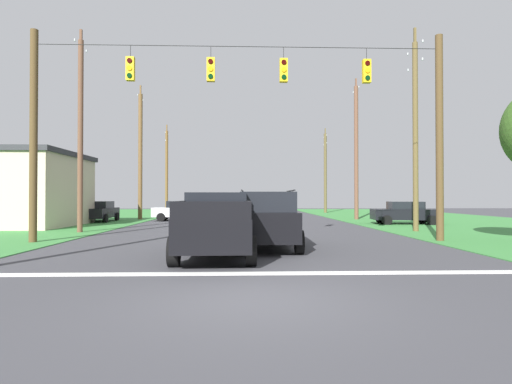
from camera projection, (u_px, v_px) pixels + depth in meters
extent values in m
plane|color=#3D3D42|center=(252.00, 299.00, 7.25)|extent=(120.00, 120.00, 0.00)
cube|color=white|center=(250.00, 273.00, 9.67)|extent=(13.86, 0.45, 0.01)
cube|color=white|center=(247.00, 244.00, 15.67)|extent=(2.50, 0.15, 0.01)
cube|color=white|center=(246.00, 230.00, 22.60)|extent=(2.50, 0.15, 0.01)
cube|color=white|center=(245.00, 221.00, 30.66)|extent=(2.50, 0.15, 0.01)
cube|color=white|center=(245.00, 218.00, 35.23)|extent=(2.50, 0.15, 0.01)
cube|color=white|center=(244.00, 215.00, 41.11)|extent=(2.50, 0.15, 0.01)
cylinder|color=#513C22|center=(34.00, 136.00, 16.31)|extent=(0.30, 0.30, 8.49)
cylinder|color=#513C22|center=(439.00, 138.00, 16.85)|extent=(0.30, 0.30, 8.49)
cylinder|color=black|center=(240.00, 47.00, 16.62)|extent=(16.40, 0.02, 0.02)
cylinder|color=black|center=(130.00, 51.00, 16.48)|extent=(0.02, 0.02, 0.48)
cube|color=yellow|center=(130.00, 69.00, 16.47)|extent=(0.32, 0.24, 0.95)
cylinder|color=#310503|center=(129.00, 60.00, 16.33)|extent=(0.20, 0.04, 0.20)
cylinder|color=orange|center=(129.00, 68.00, 16.33)|extent=(0.20, 0.04, 0.20)
cylinder|color=black|center=(129.00, 75.00, 16.32)|extent=(0.20, 0.04, 0.20)
cylinder|color=black|center=(211.00, 52.00, 16.58)|extent=(0.02, 0.02, 0.48)
cube|color=yellow|center=(211.00, 70.00, 16.57)|extent=(0.32, 0.24, 0.95)
cylinder|color=#310503|center=(211.00, 61.00, 16.44)|extent=(0.20, 0.04, 0.20)
cylinder|color=orange|center=(211.00, 69.00, 16.43)|extent=(0.20, 0.04, 0.20)
cylinder|color=black|center=(211.00, 76.00, 16.43)|extent=(0.20, 0.04, 0.20)
cylinder|color=black|center=(284.00, 53.00, 16.68)|extent=(0.02, 0.02, 0.48)
cube|color=yellow|center=(284.00, 70.00, 16.67)|extent=(0.32, 0.24, 0.95)
cylinder|color=#310503|center=(284.00, 62.00, 16.53)|extent=(0.20, 0.04, 0.20)
cylinder|color=orange|center=(284.00, 70.00, 16.53)|extent=(0.20, 0.04, 0.20)
cylinder|color=black|center=(284.00, 77.00, 16.53)|extent=(0.20, 0.04, 0.20)
cylinder|color=black|center=(367.00, 54.00, 16.79)|extent=(0.02, 0.02, 0.48)
cube|color=yellow|center=(367.00, 71.00, 16.78)|extent=(0.32, 0.24, 0.95)
cylinder|color=#310503|center=(368.00, 63.00, 16.65)|extent=(0.20, 0.04, 0.20)
cylinder|color=orange|center=(368.00, 70.00, 16.64)|extent=(0.20, 0.04, 0.20)
cylinder|color=black|center=(368.00, 78.00, 16.64)|extent=(0.20, 0.04, 0.20)
cube|color=black|center=(216.00, 229.00, 12.52)|extent=(2.10, 5.43, 0.85)
cube|color=black|center=(217.00, 204.00, 13.18)|extent=(1.88, 1.93, 0.70)
cube|color=black|center=(179.00, 209.00, 11.13)|extent=(0.14, 2.38, 0.45)
cube|color=black|center=(248.00, 209.00, 11.23)|extent=(0.14, 2.38, 0.45)
cube|color=black|center=(211.00, 211.00, 9.88)|extent=(1.96, 0.13, 0.45)
cylinder|color=black|center=(190.00, 237.00, 14.30)|extent=(0.29, 0.80, 0.80)
cylinder|color=black|center=(247.00, 237.00, 14.40)|extent=(0.29, 0.80, 0.80)
cylinder|color=black|center=(174.00, 251.00, 10.63)|extent=(0.29, 0.80, 0.80)
cylinder|color=black|center=(251.00, 251.00, 10.73)|extent=(0.29, 0.80, 0.80)
cube|color=black|center=(266.00, 224.00, 14.59)|extent=(2.03, 4.83, 0.95)
cube|color=black|center=(267.00, 201.00, 14.46)|extent=(1.85, 3.23, 0.65)
cylinder|color=black|center=(242.00, 191.00, 14.45)|extent=(0.10, 2.72, 0.05)
cylinder|color=black|center=(291.00, 191.00, 14.47)|extent=(0.10, 2.72, 0.05)
cylinder|color=black|center=(240.00, 233.00, 16.20)|extent=(0.27, 0.76, 0.76)
cylinder|color=black|center=(289.00, 233.00, 16.24)|extent=(0.27, 0.76, 0.76)
cylinder|color=black|center=(238.00, 242.00, 12.94)|extent=(0.27, 0.76, 0.76)
cylinder|color=black|center=(299.00, 242.00, 12.97)|extent=(0.27, 0.76, 0.76)
cube|color=silver|center=(182.00, 212.00, 31.61)|extent=(4.34, 1.89, 0.70)
cube|color=black|center=(182.00, 204.00, 31.62)|extent=(2.13, 1.66, 0.50)
cylinder|color=black|center=(161.00, 217.00, 30.63)|extent=(0.64, 0.23, 0.64)
cylinder|color=black|center=(165.00, 216.00, 32.43)|extent=(0.64, 0.23, 0.64)
cylinder|color=black|center=(199.00, 217.00, 30.78)|extent=(0.64, 0.23, 0.64)
cylinder|color=black|center=(201.00, 216.00, 32.58)|extent=(0.64, 0.23, 0.64)
cube|color=black|center=(405.00, 214.00, 27.32)|extent=(4.45, 2.21, 0.70)
cube|color=black|center=(405.00, 205.00, 27.33)|extent=(2.25, 1.82, 0.50)
cylinder|color=black|center=(422.00, 219.00, 28.13)|extent=(0.66, 0.28, 0.64)
cylinder|color=black|center=(432.00, 220.00, 26.33)|extent=(0.66, 0.28, 0.64)
cylinder|color=black|center=(380.00, 219.00, 28.31)|extent=(0.66, 0.28, 0.64)
cylinder|color=black|center=(387.00, 220.00, 26.51)|extent=(0.66, 0.28, 0.64)
cube|color=black|center=(99.00, 213.00, 30.08)|extent=(1.89, 4.34, 0.70)
cube|color=black|center=(99.00, 205.00, 30.09)|extent=(1.66, 2.13, 0.50)
cylinder|color=black|center=(105.00, 219.00, 28.71)|extent=(0.23, 0.64, 0.64)
cylinder|color=black|center=(79.00, 219.00, 28.61)|extent=(0.23, 0.64, 0.64)
cylinder|color=black|center=(117.00, 217.00, 31.54)|extent=(0.23, 0.64, 0.64)
cylinder|color=black|center=(93.00, 217.00, 31.44)|extent=(0.23, 0.64, 0.64)
cylinder|color=brown|center=(415.00, 137.00, 21.57)|extent=(0.28, 0.28, 9.98)
cube|color=brown|center=(415.00, 50.00, 21.64)|extent=(0.12, 0.12, 2.35)
cylinder|color=#B2B7BC|center=(408.00, 54.00, 22.57)|extent=(0.08, 0.08, 0.12)
cylinder|color=#B2B7BC|center=(423.00, 41.00, 20.70)|extent=(0.08, 0.08, 0.12)
cube|color=brown|center=(415.00, 67.00, 21.62)|extent=(0.12, 0.12, 2.25)
cylinder|color=#B2B7BC|center=(408.00, 70.00, 22.52)|extent=(0.08, 0.08, 0.12)
cylinder|color=#B2B7BC|center=(423.00, 59.00, 20.73)|extent=(0.08, 0.08, 0.12)
cylinder|color=brown|center=(356.00, 153.00, 33.19)|extent=(0.33, 0.33, 10.83)
cube|color=brown|center=(356.00, 91.00, 33.26)|extent=(0.12, 0.12, 2.05)
cylinder|color=#B2B7BC|center=(353.00, 92.00, 34.08)|extent=(0.08, 0.08, 0.12)
cylinder|color=#B2B7BC|center=(359.00, 87.00, 32.44)|extent=(0.08, 0.08, 0.12)
cylinder|color=brown|center=(325.00, 173.00, 47.90)|extent=(0.34, 0.34, 9.25)
cube|color=brown|center=(325.00, 137.00, 47.96)|extent=(0.12, 0.12, 2.07)
cylinder|color=#B2B7BC|center=(324.00, 137.00, 48.79)|extent=(0.08, 0.08, 0.12)
cylinder|color=#B2B7BC|center=(327.00, 135.00, 47.14)|extent=(0.08, 0.08, 0.12)
cube|color=brown|center=(325.00, 145.00, 47.95)|extent=(0.12, 0.12, 2.16)
cylinder|color=#B2B7BC|center=(324.00, 145.00, 48.81)|extent=(0.08, 0.08, 0.12)
cylinder|color=#B2B7BC|center=(327.00, 143.00, 47.09)|extent=(0.08, 0.08, 0.12)
cylinder|color=brown|center=(80.00, 136.00, 20.95)|extent=(0.27, 0.27, 9.86)
cube|color=brown|center=(81.00, 48.00, 21.01)|extent=(0.12, 0.12, 1.90)
cylinder|color=#B2B7BC|center=(87.00, 51.00, 21.77)|extent=(0.08, 0.08, 0.12)
cylinder|color=#B2B7BC|center=(75.00, 40.00, 20.25)|extent=(0.08, 0.08, 0.12)
cylinder|color=brown|center=(140.00, 157.00, 33.35)|extent=(0.33, 0.33, 10.22)
cube|color=brown|center=(141.00, 99.00, 33.41)|extent=(0.12, 0.12, 2.22)
cylinder|color=#B2B7BC|center=(143.00, 100.00, 34.30)|extent=(0.08, 0.08, 0.12)
cylinder|color=#B2B7BC|center=(138.00, 95.00, 32.52)|extent=(0.08, 0.08, 0.12)
cylinder|color=brown|center=(167.00, 172.00, 47.09)|extent=(0.31, 0.31, 9.44)
cube|color=brown|center=(167.00, 134.00, 47.15)|extent=(0.12, 0.12, 2.22)
cylinder|color=#B2B7BC|center=(168.00, 135.00, 48.04)|extent=(0.08, 0.08, 0.12)
cylinder|color=#B2B7BC|center=(165.00, 132.00, 46.26)|extent=(0.08, 0.08, 0.12)
cube|color=brown|center=(167.00, 142.00, 47.13)|extent=(0.12, 0.12, 1.91)
cylinder|color=#B2B7BC|center=(168.00, 142.00, 47.90)|extent=(0.08, 0.08, 0.12)
cylinder|color=#B2B7BC|center=(166.00, 140.00, 46.37)|extent=(0.08, 0.08, 0.12)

